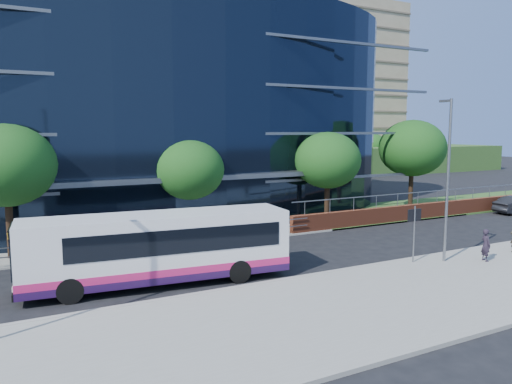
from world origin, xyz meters
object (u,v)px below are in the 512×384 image
tree_dist_e (294,145)px  tree_far_b (189,170)px  street_sign (414,222)px  tree_dist_f (372,145)px  streetlight_east (448,175)px  tree_far_d (412,148)px  city_bus (161,247)px  tree_far_c (328,160)px  pedestrian (486,245)px  tree_far_a (6,166)px

tree_dist_e → tree_far_b: bearing=-131.5°
street_sign → tree_dist_f: size_ratio=0.46×
streetlight_east → tree_far_d: bearing=50.6°
street_sign → tree_far_b: 13.54m
tree_dist_e → city_bus: size_ratio=0.56×
street_sign → tree_far_c: 11.14m
street_sign → tree_dist_f: (35.50, 43.59, 2.06)m
streetlight_east → city_bus: bearing=165.3°
tree_far_b → tree_far_d: size_ratio=0.81×
pedestrian → tree_dist_f: bearing=-19.2°
pedestrian → streetlight_east: bearing=78.3°
tree_far_a → tree_dist_e: bearing=40.0°
street_sign → tree_far_a: tree_far_a is taller
streetlight_east → city_bus: 14.15m
tree_far_b → city_bus: (-4.42, -8.17, -2.58)m
tree_far_a → tree_far_c: size_ratio=1.07×
street_sign → city_bus: (-11.92, 2.92, -0.52)m
city_bus → tree_far_c: bearing=33.8°
tree_far_c → city_bus: (-14.42, -7.67, -2.91)m
tree_dist_e → streetlight_east: bearing=-113.1°
street_sign → streetlight_east: bearing=-21.4°
street_sign → tree_far_b: bearing=124.1°
tree_far_d → streetlight_east: bearing=-129.4°
tree_far_c → tree_far_d: bearing=6.3°
tree_far_d → city_bus: (-23.42, -8.67, -3.56)m
tree_far_c → tree_dist_f: tree_far_c is taller
tree_far_b → tree_far_c: tree_far_c is taller
tree_dist_f → city_bus: 62.52m
streetlight_east → pedestrian: size_ratio=4.95×
tree_far_b → tree_dist_f: same height
tree_far_d → tree_dist_f: bearing=53.1°
tree_far_d → streetlight_east: streetlight_east is taller
tree_far_b → pedestrian: bearing=-49.4°
street_sign → city_bus: city_bus is taller
tree_far_a → pedestrian: size_ratio=4.32×
tree_far_c → pedestrian: size_ratio=4.03×
streetlight_east → tree_far_b: bearing=127.6°
tree_far_c → tree_dist_e: 35.36m
street_sign → tree_far_d: (11.50, 11.59, 3.04)m
tree_far_d → tree_dist_e: 31.06m
streetlight_east → tree_dist_f: bearing=52.4°
street_sign → pedestrian: (3.33, -1.56, -1.19)m
tree_far_a → tree_far_c: (20.00, 0.00, -0.33)m
tree_far_d → streetlight_east: size_ratio=0.93×
tree_dist_e → tree_far_a: bearing=-140.0°
tree_far_c → tree_far_d: (9.00, 1.00, 0.65)m
street_sign → tree_far_c: size_ratio=0.43×
tree_far_a → tree_dist_e: (37.00, 31.00, -0.33)m
tree_far_b → tree_dist_e: bearing=48.5°
tree_far_a → city_bus: (5.58, -7.67, -3.23)m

